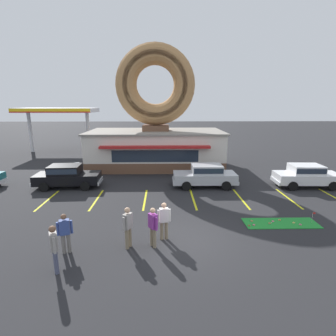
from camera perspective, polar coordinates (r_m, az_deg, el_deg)
The scene contains 30 objects.
ground_plane at distance 11.90m, azimuth 4.47°, elevation -15.24°, with size 160.00×160.00×0.00m, color #232326.
donut_shop_building at distance 24.38m, azimuth -2.69°, elevation 9.00°, with size 12.30×6.75×10.96m.
putting_mat at distance 14.39m, azimuth 23.33°, elevation -10.97°, with size 3.61×1.21×0.03m, color #1E842D.
mini_donut_near_left at distance 14.10m, azimuth 21.24°, elevation -11.14°, with size 0.13×0.13×0.04m, color #A5724C.
mini_donut_near_right at distance 14.63m, azimuth 25.70°, elevation -10.67°, with size 0.13×0.13×0.04m, color #E5C666.
mini_donut_mid_left at distance 14.06m, azimuth 17.78°, elevation -10.91°, with size 0.13×0.13×0.04m, color #A5724C.
mini_donut_mid_centre at distance 14.56m, azimuth 26.87°, elevation -10.92°, with size 0.13×0.13×0.04m, color #D8667F.
mini_donut_mid_right at distance 14.38m, azimuth 21.86°, elevation -10.70°, with size 0.13×0.13×0.04m, color #D8667F.
mini_donut_far_left at distance 14.66m, azimuth 23.11°, elevation -10.35°, with size 0.13×0.13×0.04m, color #D17F47.
mini_donut_far_centre at distance 13.54m, azimuth 17.26°, elevation -11.86°, with size 0.13×0.13×0.04m, color brown.
mini_donut_far_right at distance 13.66m, azimuth 18.19°, elevation -11.69°, with size 0.13×0.13×0.04m, color #D8667F.
golf_ball at distance 14.16m, azimuth 21.59°, elevation -11.04°, with size 0.04×0.04×0.04m, color white.
putting_flag_pin at distance 14.96m, azimuth 29.09°, elevation -8.91°, with size 0.13×0.01×0.55m.
car_silver at distance 18.80m, azimuth 8.13°, elevation -1.45°, with size 4.56×1.98×1.60m.
car_black at distance 19.78m, azimuth -21.13°, elevation -1.49°, with size 4.64×2.14×1.60m.
car_white at distance 21.00m, azimuth 27.96°, elevation -1.34°, with size 4.62×2.10×1.60m.
pedestrian_blue_sweater_man at distance 11.47m, azimuth -0.88°, elevation -11.09°, with size 0.59×0.31×1.69m.
pedestrian_hooded_kid at distance 10.94m, azimuth -3.30°, elevation -12.36°, with size 0.41×0.51×1.71m.
pedestrian_leather_jacket_man at distance 10.19m, azimuth -23.53°, elevation -15.43°, with size 0.38×0.54×1.76m.
pedestrian_clipboard_woman at distance 11.26m, azimuth -21.51°, elevation -12.77°, with size 0.57×0.35×1.65m.
pedestrian_beanie_man at distance 10.96m, azimuth -8.73°, elevation -12.26°, with size 0.39×0.54×1.76m.
trash_bin at distance 23.37m, azimuth -19.22°, elevation -0.03°, with size 0.57×0.57×0.97m.
gas_station_canopy at distance 34.71m, azimuth -22.94°, elevation 11.22°, with size 9.00×4.46×5.30m.
parking_stripe_far_left at distance 17.86m, azimuth -24.72°, elevation -6.36°, with size 0.12×3.60×0.01m, color yellow.
parking_stripe_left at distance 16.90m, azimuth -15.29°, elevation -6.67°, with size 0.12×3.60×0.01m, color yellow.
parking_stripe_mid_left at distance 16.43m, azimuth -5.01°, elevation -6.81°, with size 0.12×3.60×0.01m, color yellow.
parking_stripe_centre at distance 16.50m, azimuth 5.51°, elevation -6.72°, with size 0.12×3.60×0.01m, color yellow.
parking_stripe_mid_right at distance 17.11m, azimuth 15.60°, elevation -6.43°, with size 0.12×3.60×0.01m, color yellow.
parking_stripe_right at distance 18.20m, azimuth 24.73°, elevation -6.00°, with size 0.12×3.60×0.01m, color yellow.
parking_stripe_far_right at distance 19.69m, azimuth 32.65°, elevation -5.50°, with size 0.12×3.60×0.01m, color yellow.
Camera 1 is at (-1.12, -10.35, 5.76)m, focal length 28.00 mm.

